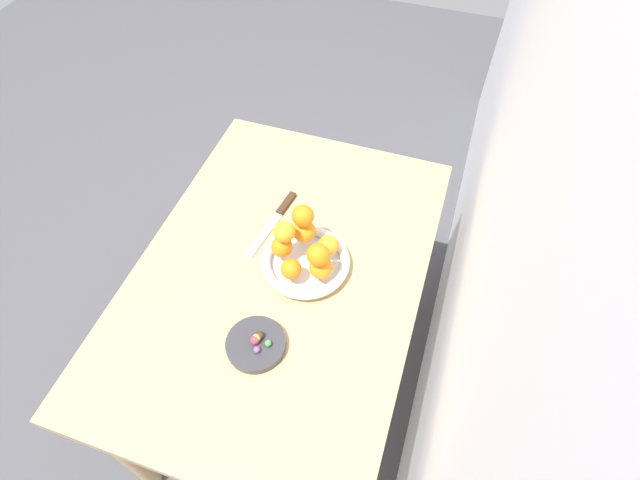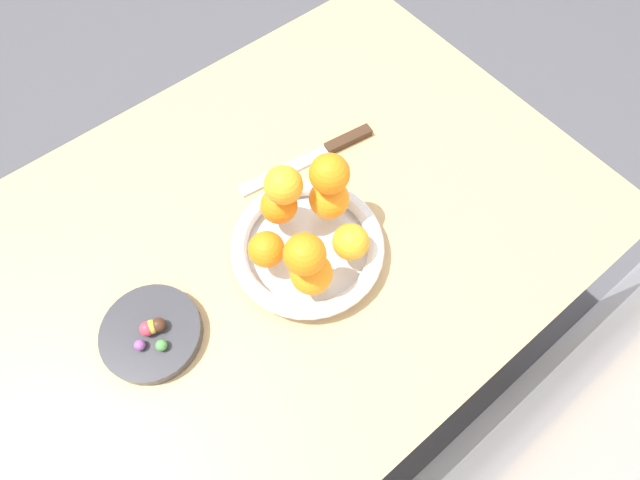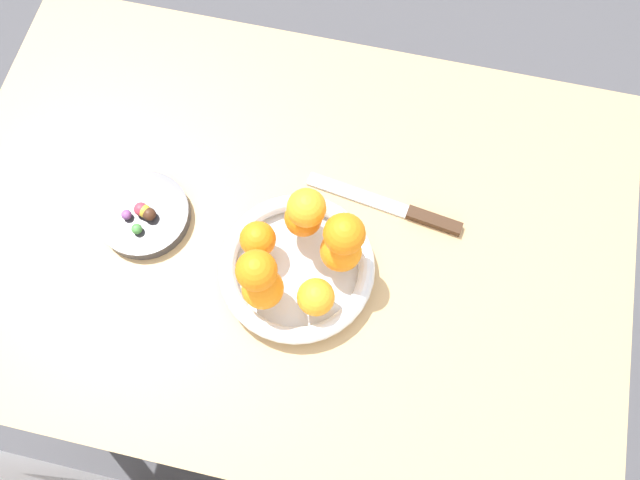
{
  "view_description": "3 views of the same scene",
  "coord_description": "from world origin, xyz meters",
  "px_view_note": "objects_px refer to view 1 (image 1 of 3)",
  "views": [
    {
      "loc": [
        0.68,
        0.34,
        1.86
      ],
      "look_at": [
        -0.07,
        0.09,
        0.83
      ],
      "focal_mm": 28.0,
      "sensor_mm": 36.0,
      "label": 1
    },
    {
      "loc": [
        0.16,
        0.34,
        1.46
      ],
      "look_at": [
        -0.04,
        0.09,
        0.83
      ],
      "focal_mm": 28.0,
      "sensor_mm": 36.0,
      "label": 2
    },
    {
      "loc": [
        -0.13,
        0.34,
        1.67
      ],
      "look_at": [
        -0.07,
        0.05,
        0.86
      ],
      "focal_mm": 35.0,
      "sensor_mm": 36.0,
      "label": 3
    }
  ],
  "objects_px": {
    "orange_7": "(318,255)",
    "candy_ball_5": "(255,340)",
    "orange_3": "(304,231)",
    "candy_ball_0": "(257,350)",
    "orange_2": "(329,245)",
    "orange_0": "(291,269)",
    "candy_ball_2": "(258,339)",
    "orange_1": "(321,268)",
    "candy_ball_4": "(256,338)",
    "fruit_bowl": "(306,262)",
    "candy_ball_1": "(268,343)",
    "orange_6": "(303,216)",
    "orange_4": "(281,247)",
    "orange_5": "(284,232)",
    "knife": "(276,218)",
    "candy_ball_3": "(259,335)",
    "candy_dish": "(256,344)",
    "dining_table": "(281,288)"
  },
  "relations": [
    {
      "from": "knife",
      "to": "candy_ball_1",
      "type": "bearing_deg",
      "value": 18.99
    },
    {
      "from": "dining_table",
      "to": "orange_1",
      "type": "bearing_deg",
      "value": 89.61
    },
    {
      "from": "candy_dish",
      "to": "orange_4",
      "type": "distance_m",
      "value": 0.26
    },
    {
      "from": "candy_ball_2",
      "to": "candy_ball_4",
      "type": "height_order",
      "value": "candy_ball_4"
    },
    {
      "from": "candy_ball_5",
      "to": "fruit_bowl",
      "type": "bearing_deg",
      "value": 171.98
    },
    {
      "from": "orange_1",
      "to": "candy_ball_4",
      "type": "height_order",
      "value": "orange_1"
    },
    {
      "from": "candy_ball_5",
      "to": "knife",
      "type": "relative_size",
      "value": 0.08
    },
    {
      "from": "orange_7",
      "to": "candy_ball_3",
      "type": "bearing_deg",
      "value": -21.65
    },
    {
      "from": "orange_7",
      "to": "candy_ball_5",
      "type": "height_order",
      "value": "orange_7"
    },
    {
      "from": "orange_3",
      "to": "orange_6",
      "type": "xyz_separation_m",
      "value": [
        -0.0,
        -0.0,
        0.06
      ]
    },
    {
      "from": "candy_ball_5",
      "to": "orange_6",
      "type": "bearing_deg",
      "value": 178.39
    },
    {
      "from": "dining_table",
      "to": "knife",
      "type": "distance_m",
      "value": 0.21
    },
    {
      "from": "orange_5",
      "to": "knife",
      "type": "height_order",
      "value": "orange_5"
    },
    {
      "from": "orange_6",
      "to": "candy_ball_0",
      "type": "xyz_separation_m",
      "value": [
        0.34,
        0.0,
        -0.1
      ]
    },
    {
      "from": "orange_2",
      "to": "candy_ball_5",
      "type": "bearing_deg",
      "value": -16.24
    },
    {
      "from": "candy_dish",
      "to": "orange_3",
      "type": "height_order",
      "value": "orange_3"
    },
    {
      "from": "fruit_bowl",
      "to": "candy_ball_2",
      "type": "bearing_deg",
      "value": -7.21
    },
    {
      "from": "orange_2",
      "to": "orange_3",
      "type": "bearing_deg",
      "value": -105.27
    },
    {
      "from": "orange_0",
      "to": "candy_ball_2",
      "type": "height_order",
      "value": "orange_0"
    },
    {
      "from": "dining_table",
      "to": "candy_ball_1",
      "type": "distance_m",
      "value": 0.26
    },
    {
      "from": "orange_1",
      "to": "orange_3",
      "type": "relative_size",
      "value": 0.98
    },
    {
      "from": "candy_ball_1",
      "to": "knife",
      "type": "distance_m",
      "value": 0.41
    },
    {
      "from": "orange_6",
      "to": "knife",
      "type": "distance_m",
      "value": 0.18
    },
    {
      "from": "fruit_bowl",
      "to": "candy_ball_5",
      "type": "xyz_separation_m",
      "value": [
        0.26,
        -0.04,
        0.01
      ]
    },
    {
      "from": "orange_4",
      "to": "candy_ball_5",
      "type": "relative_size",
      "value": 2.64
    },
    {
      "from": "candy_ball_0",
      "to": "candy_ball_2",
      "type": "bearing_deg",
      "value": -163.49
    },
    {
      "from": "orange_2",
      "to": "candy_ball_0",
      "type": "height_order",
      "value": "orange_2"
    },
    {
      "from": "orange_1",
      "to": "candy_ball_1",
      "type": "height_order",
      "value": "orange_1"
    },
    {
      "from": "orange_5",
      "to": "candy_ball_2",
      "type": "height_order",
      "value": "orange_5"
    },
    {
      "from": "orange_0",
      "to": "orange_1",
      "type": "relative_size",
      "value": 0.89
    },
    {
      "from": "fruit_bowl",
      "to": "candy_ball_5",
      "type": "bearing_deg",
      "value": -8.02
    },
    {
      "from": "fruit_bowl",
      "to": "candy_ball_3",
      "type": "xyz_separation_m",
      "value": [
        0.24,
        -0.03,
        0.01
      ]
    },
    {
      "from": "orange_3",
      "to": "candy_ball_4",
      "type": "distance_m",
      "value": 0.32
    },
    {
      "from": "orange_2",
      "to": "orange_4",
      "type": "bearing_deg",
      "value": -68.72
    },
    {
      "from": "orange_0",
      "to": "orange_4",
      "type": "bearing_deg",
      "value": -140.07
    },
    {
      "from": "candy_ball_0",
      "to": "candy_ball_5",
      "type": "bearing_deg",
      "value": -147.69
    },
    {
      "from": "orange_6",
      "to": "candy_ball_4",
      "type": "distance_m",
      "value": 0.33
    },
    {
      "from": "orange_6",
      "to": "candy_ball_2",
      "type": "distance_m",
      "value": 0.33
    },
    {
      "from": "candy_ball_0",
      "to": "candy_ball_1",
      "type": "distance_m",
      "value": 0.03
    },
    {
      "from": "fruit_bowl",
      "to": "orange_0",
      "type": "distance_m",
      "value": 0.08
    },
    {
      "from": "orange_0",
      "to": "orange_4",
      "type": "xyz_separation_m",
      "value": [
        -0.06,
        -0.05,
        0.0
      ]
    },
    {
      "from": "orange_1",
      "to": "orange_7",
      "type": "distance_m",
      "value": 0.06
    },
    {
      "from": "dining_table",
      "to": "candy_ball_4",
      "type": "relative_size",
      "value": 52.66
    },
    {
      "from": "fruit_bowl",
      "to": "orange_6",
      "type": "relative_size",
      "value": 4.01
    },
    {
      "from": "fruit_bowl",
      "to": "candy_ball_0",
      "type": "height_order",
      "value": "fruit_bowl"
    },
    {
      "from": "orange_1",
      "to": "orange_6",
      "type": "distance_m",
      "value": 0.14
    },
    {
      "from": "orange_3",
      "to": "candy_ball_1",
      "type": "relative_size",
      "value": 3.76
    },
    {
      "from": "orange_3",
      "to": "candy_ball_0",
      "type": "xyz_separation_m",
      "value": [
        0.34,
        0.0,
        -0.04
      ]
    },
    {
      "from": "candy_ball_1",
      "to": "orange_6",
      "type": "bearing_deg",
      "value": -175.88
    },
    {
      "from": "orange_2",
      "to": "orange_7",
      "type": "distance_m",
      "value": 0.1
    }
  ]
}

